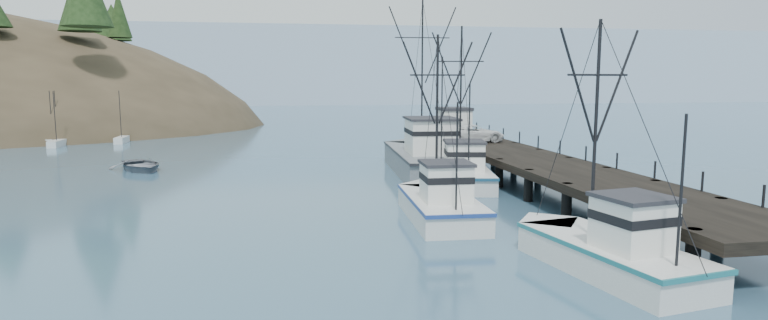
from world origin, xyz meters
The scene contains 12 objects.
ground centered at (0.00, 0.00, 0.00)m, with size 400.00×400.00×0.00m, color #31536D.
pier centered at (14.00, 16.00, 1.69)m, with size 6.00×44.00×2.00m.
distant_ridge centered at (10.00, 170.00, 0.00)m, with size 360.00×40.00×26.00m, color #9EB2C6.
distant_ridge_far centered at (-40.00, 185.00, 0.00)m, with size 180.00×25.00×18.00m, color silver.
moored_sailboats centered at (-31.67, 53.96, 0.33)m, with size 21.86×20.13×6.35m.
trawler_near centered at (8.80, -2.38, 0.82)m, with size 4.64×9.92×10.18m.
trawler_mid centered at (4.77, 7.54, 0.82)m, with size 3.82×10.21×10.26m.
trawler_far centered at (9.18, 17.79, 0.82)m, with size 5.43×11.50×11.66m.
work_vessel centered at (7.94, 23.57, 1.23)m, with size 6.00×17.37×14.26m.
pier_shed centered at (13.16, 33.01, 3.42)m, with size 3.00×3.20×2.80m.
pickup_truck centered at (13.08, 27.06, 2.79)m, with size 2.61×5.65×1.57m, color silver.
motorboat centered at (-15.17, 28.65, 0.00)m, with size 4.17×5.84×1.21m, color slate.
Camera 1 is at (-3.77, -23.35, 7.52)m, focal length 28.00 mm.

